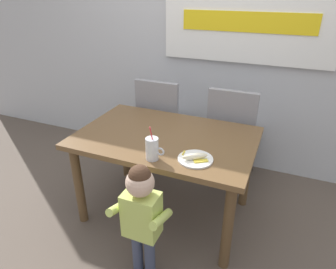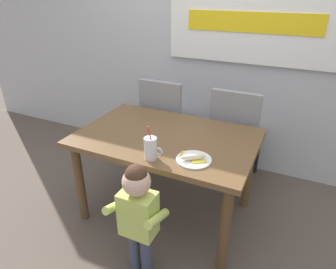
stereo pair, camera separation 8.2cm
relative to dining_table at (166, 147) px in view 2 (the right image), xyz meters
name	(u,v)px [view 2 (the right image)]	position (x,y,z in m)	size (l,w,h in m)	color
ground_plane	(166,211)	(0.00, 0.00, -0.62)	(24.00, 24.00, 0.00)	brown
back_wall	(216,19)	(0.01, 1.07, 0.83)	(6.40, 0.17, 2.90)	silver
dining_table	(166,147)	(0.00, 0.00, 0.00)	(1.33, 0.87, 0.72)	brown
dining_chair_left	(165,119)	(-0.32, 0.64, -0.08)	(0.44, 0.44, 0.96)	gray
dining_chair_right	(235,132)	(0.38, 0.65, -0.08)	(0.44, 0.44, 0.96)	gray
toddler_standing	(138,209)	(0.10, -0.61, -0.10)	(0.33, 0.24, 0.84)	#3F4760
milk_cup	(151,150)	(0.05, -0.34, 0.17)	(0.13, 0.09, 0.25)	silver
snack_plate	(194,160)	(0.31, -0.25, 0.11)	(0.23, 0.23, 0.01)	white
peeled_banana	(194,157)	(0.32, -0.26, 0.13)	(0.17, 0.15, 0.07)	#F4EAC6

